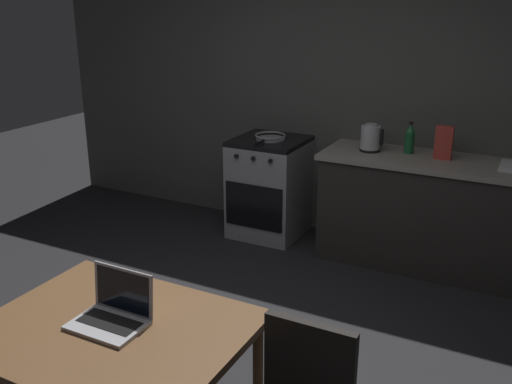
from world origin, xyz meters
TOP-DOWN VIEW (x-y plane):
  - ground_plane at (0.00, 0.00)m, footprint 12.00×12.00m
  - back_wall at (0.30, 2.36)m, footprint 6.40×0.10m
  - kitchen_counter at (1.15, 2.01)m, footprint 2.16×0.64m
  - stove_oven at (-0.47, 2.00)m, footprint 0.60×0.62m
  - dining_table at (0.12, -0.76)m, footprint 1.14×0.91m
  - laptop at (0.10, -0.73)m, footprint 0.32×0.24m
  - electric_kettle at (0.42, 2.01)m, footprint 0.18×0.16m
  - frying_pan at (-0.46, 1.98)m, footprint 0.27×0.44m
  - cereal_box at (0.99, 2.03)m, footprint 0.13×0.05m
  - bottle_b at (0.72, 2.09)m, footprint 0.07×0.07m

SIDE VIEW (x-z plane):
  - ground_plane at x=0.00m, z-range 0.00..0.00m
  - stove_oven at x=-0.47m, z-range 0.00..0.88m
  - kitchen_counter at x=1.15m, z-range 0.00..0.89m
  - dining_table at x=0.12m, z-range 0.29..1.01m
  - laptop at x=0.10m, z-range 0.65..0.88m
  - frying_pan at x=-0.46m, z-range 0.89..0.93m
  - electric_kettle at x=0.42m, z-range 0.88..1.10m
  - bottle_b at x=0.72m, z-range 0.88..1.13m
  - cereal_box at x=0.99m, z-range 0.89..1.14m
  - back_wall at x=0.30m, z-range 0.00..2.66m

